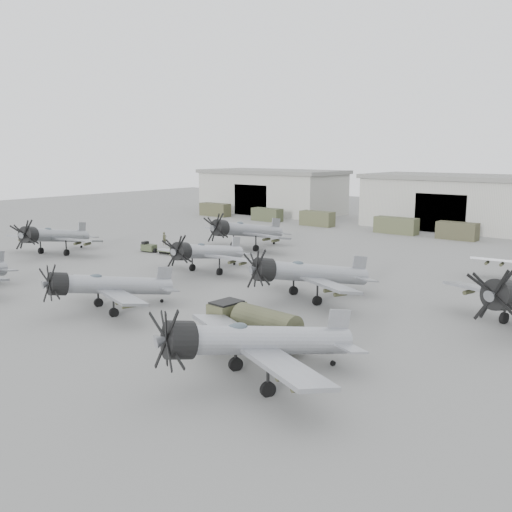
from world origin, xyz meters
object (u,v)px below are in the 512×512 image
at_px(fuel_tanker, 255,323).
at_px(ground_crew, 164,239).
at_px(aircraft_mid_1, 205,252).
at_px(aircraft_near_1, 103,286).
at_px(aircraft_mid_0, 52,236).
at_px(aircraft_far_0, 244,230).
at_px(aircraft_near_2, 248,341).
at_px(aircraft_mid_2, 304,273).
at_px(tug_trailer, 158,249).

distance_m(fuel_tanker, ground_crew, 42.28).
bearing_deg(aircraft_mid_1, aircraft_near_1, -80.42).
relative_size(aircraft_mid_0, aircraft_far_0, 0.94).
height_order(aircraft_mid_0, aircraft_mid_1, aircraft_mid_0).
height_order(aircraft_near_2, aircraft_mid_0, aircraft_near_2).
height_order(aircraft_near_2, aircraft_mid_2, aircraft_near_2).
distance_m(aircraft_mid_0, ground_crew, 14.58).
distance_m(aircraft_mid_2, tug_trailer, 27.99).
xyz_separation_m(aircraft_mid_0, aircraft_mid_1, (21.82, 4.13, -0.14)).
bearing_deg(fuel_tanker, aircraft_far_0, 135.59).
height_order(aircraft_mid_1, tug_trailer, aircraft_mid_1).
height_order(aircraft_mid_2, fuel_tanker, aircraft_mid_2).
distance_m(aircraft_mid_1, fuel_tanker, 23.15).
bearing_deg(ground_crew, aircraft_mid_0, 165.84).
distance_m(aircraft_near_2, tug_trailer, 42.13).
bearing_deg(aircraft_near_2, tug_trailer, 169.37).
height_order(aircraft_near_1, fuel_tanker, aircraft_near_1).
relative_size(aircraft_near_1, aircraft_near_2, 0.91).
xyz_separation_m(aircraft_near_1, aircraft_far_0, (-10.16, 28.97, 0.36)).
bearing_deg(aircraft_mid_1, aircraft_mid_0, -174.02).
bearing_deg(ground_crew, tug_trailer, -133.59).
xyz_separation_m(aircraft_mid_0, ground_crew, (5.06, 13.59, -1.46)).
relative_size(aircraft_mid_2, fuel_tanker, 1.74).
distance_m(aircraft_near_2, ground_crew, 47.95).
height_order(aircraft_mid_0, aircraft_mid_2, aircraft_mid_0).
height_order(aircraft_mid_2, tug_trailer, aircraft_mid_2).
xyz_separation_m(aircraft_far_0, ground_crew, (-10.53, -4.09, -1.60)).
bearing_deg(aircraft_mid_2, fuel_tanker, -46.04).
relative_size(aircraft_near_2, tug_trailer, 1.91).
distance_m(aircraft_mid_1, aircraft_far_0, 14.92).
relative_size(aircraft_mid_1, ground_crew, 6.89).
xyz_separation_m(aircraft_near_2, aircraft_mid_1, (-21.79, 19.02, -0.19)).
height_order(aircraft_near_1, aircraft_mid_1, aircraft_mid_1).
xyz_separation_m(aircraft_near_2, tug_trailer, (-34.66, 23.87, -1.89)).
bearing_deg(aircraft_near_1, fuel_tanker, 21.58).
relative_size(fuel_tanker, tug_trailer, 1.07).
distance_m(aircraft_mid_1, ground_crew, 19.30).
relative_size(aircraft_mid_0, ground_crew, 7.27).
relative_size(aircraft_near_1, tug_trailer, 1.73).
distance_m(aircraft_mid_0, aircraft_far_0, 23.58).
height_order(aircraft_far_0, fuel_tanker, aircraft_far_0).
relative_size(aircraft_near_2, aircraft_mid_0, 1.00).
bearing_deg(fuel_tanker, tug_trailer, 152.70).
xyz_separation_m(aircraft_near_1, aircraft_mid_1, (-3.93, 15.42, 0.08)).
bearing_deg(fuel_tanker, aircraft_mid_1, 146.32).
xyz_separation_m(aircraft_near_2, aircraft_mid_2, (-7.70, 16.55, -0.05)).
bearing_deg(aircraft_near_2, aircraft_near_1, -167.48).
xyz_separation_m(aircraft_near_2, aircraft_mid_0, (-43.61, 14.89, -0.05)).
bearing_deg(tug_trailer, aircraft_mid_1, -28.67).
relative_size(aircraft_mid_1, fuel_tanker, 1.69).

